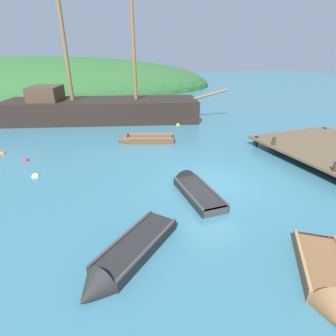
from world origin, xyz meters
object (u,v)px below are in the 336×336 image
(rowboat_portside, at_px, (192,188))
(buoy_white, at_px, (36,177))
(sailing_ship, at_px, (101,113))
(buoy_orange, at_px, (3,154))
(buoy_yellow, at_px, (178,125))
(rowboat_near_dock, at_px, (143,140))
(buoy_red, at_px, (26,161))
(rowboat_outer_left, at_px, (327,282))
(rowboat_center, at_px, (125,259))

(rowboat_portside, xyz_separation_m, buoy_white, (-6.27, 3.85, -0.09))
(sailing_ship, xyz_separation_m, rowboat_portside, (1.76, -13.89, -0.54))
(buoy_orange, xyz_separation_m, buoy_yellow, (11.93, 2.38, 0.00))
(rowboat_near_dock, xyz_separation_m, buoy_orange, (-8.09, 0.82, -0.13))
(rowboat_near_dock, distance_m, buoy_red, 6.79)
(sailing_ship, relative_size, rowboat_portside, 5.14)
(buoy_orange, bearing_deg, rowboat_outer_left, -55.77)
(rowboat_near_dock, xyz_separation_m, buoy_white, (-6.13, -3.13, -0.13))
(buoy_white, bearing_deg, buoy_orange, 116.30)
(buoy_orange, height_order, buoy_white, buoy_white)
(buoy_orange, xyz_separation_m, buoy_red, (1.34, -1.60, 0.00))
(sailing_ship, xyz_separation_m, buoy_white, (-4.51, -10.04, -0.63))
(sailing_ship, xyz_separation_m, buoy_red, (-5.13, -7.68, -0.63))
(sailing_ship, distance_m, rowboat_portside, 14.01)
(rowboat_center, bearing_deg, buoy_white, -107.25)
(rowboat_center, distance_m, buoy_red, 9.84)
(sailing_ship, relative_size, buoy_yellow, 50.28)
(rowboat_center, xyz_separation_m, buoy_orange, (-4.65, 10.86, -0.11))
(rowboat_portside, height_order, buoy_red, rowboat_portside)
(buoy_orange, relative_size, buoy_red, 0.97)
(rowboat_near_dock, height_order, rowboat_portside, same)
(rowboat_portside, xyz_separation_m, buoy_red, (-6.88, 6.21, -0.09))
(buoy_red, bearing_deg, rowboat_near_dock, 6.56)
(buoy_yellow, bearing_deg, rowboat_outer_left, -99.89)
(buoy_red, bearing_deg, buoy_yellow, 20.57)
(rowboat_outer_left, relative_size, buoy_orange, 10.63)
(rowboat_center, relative_size, rowboat_outer_left, 1.15)
(buoy_red, bearing_deg, sailing_ship, 56.28)
(buoy_red, bearing_deg, rowboat_portside, -42.04)
(rowboat_near_dock, distance_m, rowboat_outer_left, 12.70)
(sailing_ship, height_order, buoy_red, sailing_ship)
(rowboat_center, bearing_deg, rowboat_near_dock, -147.47)
(rowboat_near_dock, distance_m, buoy_orange, 8.13)
(buoy_orange, bearing_deg, rowboat_portside, -43.50)
(rowboat_near_dock, xyz_separation_m, buoy_yellow, (3.84, 3.20, -0.13))
(rowboat_portside, bearing_deg, rowboat_near_dock, 2.53)
(rowboat_outer_left, height_order, buoy_orange, rowboat_outer_left)
(rowboat_near_dock, xyz_separation_m, rowboat_center, (-3.44, -10.04, -0.02))
(rowboat_portside, distance_m, buoy_white, 7.36)
(rowboat_outer_left, relative_size, buoy_yellow, 8.39)
(rowboat_outer_left, xyz_separation_m, buoy_yellow, (2.76, 15.85, -0.11))
(rowboat_near_dock, relative_size, rowboat_portside, 1.06)
(rowboat_outer_left, xyz_separation_m, buoy_orange, (-9.17, 13.47, -0.11))
(buoy_orange, bearing_deg, sailing_ship, 43.24)
(sailing_ship, bearing_deg, buoy_red, -106.88)
(sailing_ship, height_order, rowboat_outer_left, sailing_ship)
(rowboat_center, height_order, buoy_white, rowboat_center)
(rowboat_near_dock, height_order, buoy_yellow, rowboat_near_dock)
(rowboat_portside, bearing_deg, rowboat_center, 131.98)
(buoy_yellow, bearing_deg, buoy_white, -147.59)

